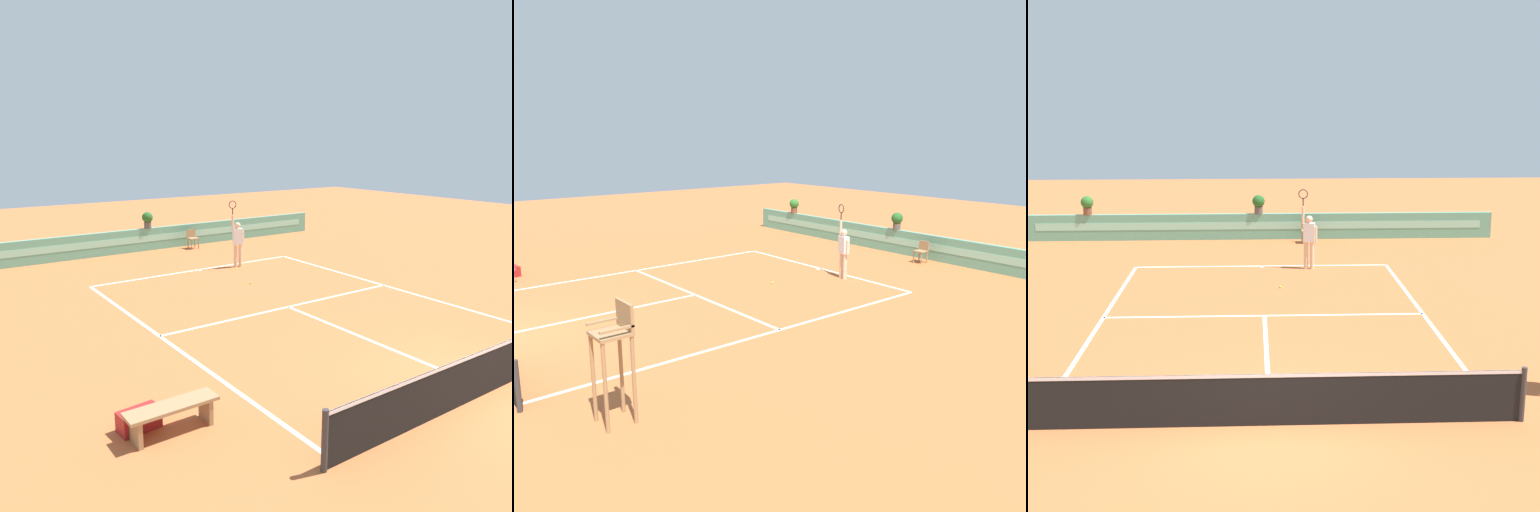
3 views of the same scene
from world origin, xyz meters
TOP-DOWN VIEW (x-y plane):
  - ground_plane at (0.00, 6.00)m, footprint 60.00×60.00m
  - court_lines at (0.00, 6.72)m, footprint 8.32×11.94m
  - net at (0.00, 0.00)m, footprint 8.92×0.10m
  - back_wall_barrier at (0.00, 16.39)m, footprint 18.00×0.21m
  - ball_kid_chair at (1.77, 15.66)m, footprint 0.44×0.44m
  - bench_courtside at (-5.78, 2.23)m, footprint 1.60×0.44m
  - gear_bag at (-6.20, 2.64)m, footprint 0.73×0.42m
  - tennis_player at (1.52, 11.48)m, footprint 0.61×0.29m
  - tennis_ball_near_baseline at (0.51, 9.13)m, footprint 0.07×0.07m
  - potted_plant_centre at (-0.06, 16.39)m, footprint 0.48×0.48m

SIDE VIEW (x-z plane):
  - ground_plane at x=0.00m, z-range 0.00..0.00m
  - court_lines at x=0.00m, z-range 0.00..0.01m
  - tennis_ball_near_baseline at x=0.51m, z-range 0.00..0.07m
  - gear_bag at x=-6.20m, z-range 0.00..0.36m
  - bench_courtside at x=-5.78m, z-range 0.12..0.63m
  - ball_kid_chair at x=1.77m, z-range 0.05..0.90m
  - back_wall_barrier at x=0.00m, z-range 0.00..1.00m
  - net at x=0.00m, z-range 0.01..1.01m
  - tennis_player at x=1.52m, z-range -0.24..2.34m
  - potted_plant_centre at x=-0.06m, z-range 1.05..1.78m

